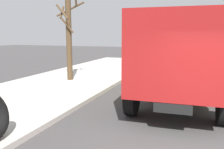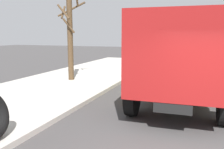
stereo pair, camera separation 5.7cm
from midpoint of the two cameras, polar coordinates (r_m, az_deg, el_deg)
The scene contains 3 objects.
dump_truck_yellow at distance 8.94m, azimuth 15.64°, elevation 4.12°, with size 7.09×3.02×3.00m.
dump_truck_blue at distance 19.75m, azimuth 19.58°, elevation 6.70°, with size 7.07×2.96×3.00m.
bare_tree at distance 12.07m, azimuth -10.30°, elevation 9.55°, with size 1.48×1.41×5.03m.
Camera 1 is at (-3.95, 0.40, 2.40)m, focal length 38.65 mm.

